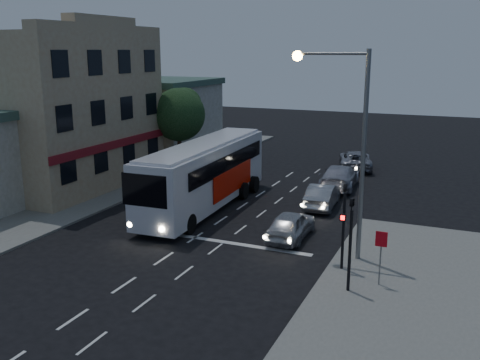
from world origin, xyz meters
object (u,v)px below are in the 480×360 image
at_px(traffic_signal_side, 351,233).
at_px(streetlight, 349,131).
at_px(car_suv, 291,225).
at_px(car_sedan_a, 323,196).
at_px(car_sedan_c, 355,160).
at_px(street_tree, 179,112).
at_px(traffic_signal_main, 344,216).
at_px(regulatory_sign, 381,249).
at_px(tour_bus, 205,173).
at_px(car_sedan_b, 340,177).

height_order(traffic_signal_side, streetlight, streetlight).
xyz_separation_m(car_suv, streetlight, (2.97, -1.60, 5.04)).
relative_size(car_sedan_a, streetlight, 0.48).
bearing_deg(car_sedan_c, streetlight, 86.13).
bearing_deg(streetlight, street_tree, 140.49).
xyz_separation_m(traffic_signal_side, streetlight, (-0.96, 3.40, 3.31)).
bearing_deg(traffic_signal_main, regulatory_sign, -30.84).
distance_m(car_sedan_a, street_tree, 14.24).
bearing_deg(car_suv, streetlight, 151.20).
distance_m(regulatory_sign, street_tree, 23.40).
xyz_separation_m(tour_bus, car_sedan_a, (6.30, 2.85, -1.40)).
bearing_deg(car_suv, car_sedan_a, -90.99).
distance_m(car_suv, car_sedan_b, 10.78).
bearing_deg(traffic_signal_main, car_sedan_c, 99.86).
height_order(car_sedan_b, regulatory_sign, regulatory_sign).
xyz_separation_m(car_sedan_c, regulatory_sign, (5.20, -21.14, 0.88)).
relative_size(car_sedan_b, streetlight, 0.60).
height_order(traffic_signal_main, regulatory_sign, traffic_signal_main).
height_order(car_suv, car_sedan_a, car_sedan_a).
bearing_deg(car_sedan_a, traffic_signal_main, 105.58).
height_order(tour_bus, street_tree, street_tree).
relative_size(traffic_signal_side, streetlight, 0.46).
bearing_deg(streetlight, traffic_signal_main, -79.80).
bearing_deg(car_sedan_b, tour_bus, 47.28).
distance_m(tour_bus, car_sedan_a, 7.05).
xyz_separation_m(tour_bus, streetlight, (9.21, -4.62, 3.62)).
relative_size(tour_bus, car_sedan_c, 2.49).
distance_m(car_suv, street_tree, 17.29).
xyz_separation_m(tour_bus, car_sedan_c, (5.97, 14.08, -1.40)).
height_order(car_suv, streetlight, streetlight).
bearing_deg(streetlight, regulatory_sign, -51.25).
xyz_separation_m(car_sedan_a, streetlight, (2.91, -7.47, 5.03)).
bearing_deg(car_sedan_b, regulatory_sign, 104.41).
bearing_deg(car_sedan_a, traffic_signal_side, 105.55).
bearing_deg(traffic_signal_side, traffic_signal_main, 109.49).
distance_m(tour_bus, car_suv, 7.08).
relative_size(traffic_signal_main, traffic_signal_side, 1.00).
distance_m(traffic_signal_side, street_tree, 23.24).
bearing_deg(regulatory_sign, car_sedan_c, 103.82).
bearing_deg(regulatory_sign, car_suv, 140.64).
xyz_separation_m(car_suv, traffic_signal_main, (3.22, -3.02, 1.72)).
height_order(regulatory_sign, street_tree, street_tree).
bearing_deg(traffic_signal_side, streetlight, 105.70).
relative_size(tour_bus, car_sedan_a, 2.99).
bearing_deg(car_sedan_c, traffic_signal_main, 86.16).
bearing_deg(tour_bus, regulatory_sign, -34.48).
xyz_separation_m(tour_bus, traffic_signal_side, (10.17, -8.02, 0.31)).
bearing_deg(car_sedan_b, car_sedan_c, -92.28).
bearing_deg(car_sedan_c, car_suv, 77.22).
bearing_deg(car_sedan_a, car_suv, 85.43).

